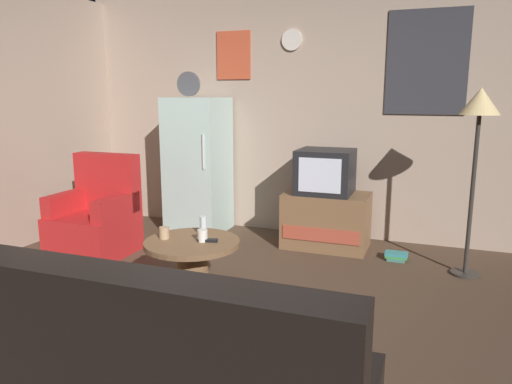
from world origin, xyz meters
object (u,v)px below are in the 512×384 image
object	(u,v)px
coffee_table	(193,269)
tv_stand	(326,220)
crt_tv	(325,172)
fridge	(198,165)
book_stack	(396,256)
armchair	(97,219)
remote_control	(208,240)
wine_glass	(203,226)
standing_lamp	(479,116)
mug_ceramic_white	(202,236)
mug_ceramic_tan	(164,233)

from	to	relation	value
coffee_table	tv_stand	bearing A→B (deg)	66.94
crt_tv	coffee_table	world-z (taller)	crt_tv
fridge	book_stack	distance (m)	2.33
crt_tv	armchair	world-z (taller)	crt_tv
remote_control	tv_stand	bearing A→B (deg)	55.11
crt_tv	book_stack	bearing A→B (deg)	-12.65
wine_glass	remote_control	bearing A→B (deg)	-53.32
crt_tv	coffee_table	bearing A→B (deg)	-112.31
coffee_table	book_stack	bearing A→B (deg)	45.78
standing_lamp	remote_control	distance (m)	2.40
tv_stand	crt_tv	xyz separation A→B (m)	(-0.02, -0.00, 0.50)
mug_ceramic_white	crt_tv	bearing A→B (deg)	70.15
remote_control	book_stack	bearing A→B (deg)	32.61
armchair	mug_ceramic_tan	bearing A→B (deg)	-29.57
coffee_table	wine_glass	size ratio (longest dim) A/B	4.80
tv_stand	remote_control	world-z (taller)	tv_stand
tv_stand	wine_glass	size ratio (longest dim) A/B	5.60
fridge	standing_lamp	bearing A→B (deg)	-8.95
tv_stand	remote_control	distance (m)	1.69
remote_control	book_stack	distance (m)	1.95
crt_tv	wine_glass	world-z (taller)	crt_tv
fridge	mug_ceramic_white	size ratio (longest dim) A/B	19.67
fridge	book_stack	xyz separation A→B (m)	(2.20, -0.26, -0.72)
standing_lamp	tv_stand	bearing A→B (deg)	164.92
fridge	armchair	xyz separation A→B (m)	(-0.57, -1.06, -0.42)
wine_glass	mug_ceramic_white	xyz separation A→B (m)	(0.07, -0.15, -0.03)
fridge	armchair	size ratio (longest dim) A/B	1.84
mug_ceramic_tan	book_stack	distance (m)	2.23
wine_glass	mug_ceramic_tan	bearing A→B (deg)	-142.31
armchair	wine_glass	bearing A→B (deg)	-18.67
standing_lamp	crt_tv	bearing A→B (deg)	165.23
mug_ceramic_white	mug_ceramic_tan	bearing A→B (deg)	-172.92
armchair	standing_lamp	bearing A→B (deg)	10.43
tv_stand	standing_lamp	bearing A→B (deg)	-15.08
crt_tv	standing_lamp	bearing A→B (deg)	-14.77
book_stack	crt_tv	bearing A→B (deg)	167.35
tv_stand	armchair	world-z (taller)	armchair
mug_ceramic_tan	coffee_table	bearing A→B (deg)	6.58
fridge	coffee_table	xyz separation A→B (m)	(0.81, -1.69, -0.53)
fridge	wine_glass	xyz separation A→B (m)	(0.82, -1.53, -0.22)
standing_lamp	mug_ceramic_white	distance (m)	2.42
crt_tv	mug_ceramic_white	size ratio (longest dim) A/B	6.00
fridge	wine_glass	distance (m)	1.75
wine_glass	armchair	bearing A→B (deg)	161.33
mug_ceramic_white	book_stack	bearing A→B (deg)	47.30
wine_glass	mug_ceramic_tan	size ratio (longest dim) A/B	1.67
mug_ceramic_white	fridge	bearing A→B (deg)	117.92
standing_lamp	armchair	distance (m)	3.57
coffee_table	remote_control	bearing A→B (deg)	7.29
coffee_table	standing_lamp	bearing A→B (deg)	32.20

